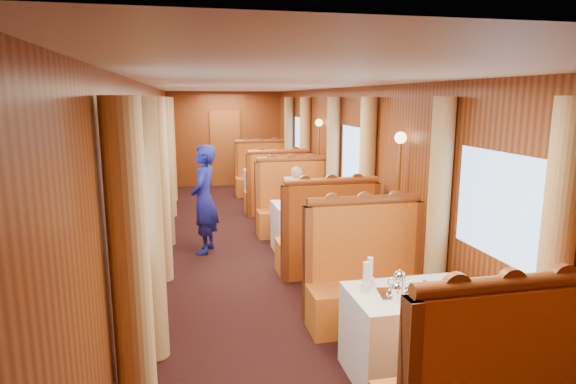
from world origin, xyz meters
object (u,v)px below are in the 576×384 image
object	(u,v)px
teapot_right	(425,293)
rose_vase_mid	(309,192)
banquette_mid_fwd	(327,243)
teapot_left	(397,294)
teapot_back	(399,284)
table_mid	(308,227)
banquette_near_aft	(367,284)
steward	(204,199)
rose_vase_far	(268,163)
passenger	(297,194)
banquette_mid_aft	(293,209)
banquette_far_fwd	(278,193)
tea_tray	(400,294)
table_near	(411,334)
fruit_plate	(448,292)
table_far	(269,187)
banquette_far_aft	(262,177)

from	to	relation	value
teapot_right	rose_vase_mid	world-z (taller)	rose_vase_mid
banquette_mid_fwd	teapot_left	bearing A→B (deg)	-94.65
teapot_back	table_mid	bearing A→B (deg)	104.65
banquette_near_aft	table_mid	xyz separation A→B (m)	(0.00, 2.49, -0.05)
steward	banquette_mid_fwd	bearing A→B (deg)	66.13
rose_vase_mid	steward	world-z (taller)	steward
teapot_back	rose_vase_far	bearing A→B (deg)	105.83
passenger	banquette_near_aft	bearing A→B (deg)	-90.00
teapot_right	rose_vase_far	xyz separation A→B (m)	(-0.04, 7.12, 0.11)
banquette_mid_aft	teapot_right	bearing A→B (deg)	-89.81
banquette_far_fwd	rose_vase_far	xyz separation A→B (m)	(-0.03, 0.98, 0.50)
tea_tray	rose_vase_mid	bearing A→B (deg)	87.51
table_mid	teapot_back	distance (m)	3.50
teapot_back	rose_vase_mid	world-z (taller)	rose_vase_mid
table_near	fruit_plate	xyz separation A→B (m)	(0.26, -0.09, 0.39)
banquette_mid_aft	fruit_plate	distance (m)	4.62
banquette_near_aft	fruit_plate	bearing A→B (deg)	-76.65
banquette_mid_aft	teapot_right	distance (m)	4.69
banquette_mid_fwd	rose_vase_mid	distance (m)	1.13
banquette_mid_fwd	rose_vase_far	size ratio (longest dim) A/B	3.72
table_far	banquette_far_aft	distance (m)	1.02
banquette_far_aft	rose_vase_far	bearing A→B (deg)	-91.39
teapot_right	banquette_near_aft	bearing A→B (deg)	69.92
teapot_left	banquette_far_aft	bearing A→B (deg)	96.73
banquette_mid_fwd	table_far	xyz separation A→B (m)	(0.00, 4.51, -0.05)
banquette_far_aft	tea_tray	distance (m)	8.04
fruit_plate	rose_vase_far	distance (m)	7.06
table_mid	rose_vase_mid	world-z (taller)	rose_vase_mid
banquette_near_aft	tea_tray	distance (m)	1.10
fruit_plate	passenger	distance (m)	4.35
table_mid	passenger	size ratio (longest dim) A/B	1.38
banquette_mid_fwd	fruit_plate	size ratio (longest dim) A/B	6.60
table_mid	teapot_left	bearing A→B (deg)	-93.36
steward	teapot_back	bearing A→B (deg)	36.54
table_near	banquette_far_aft	world-z (taller)	banquette_far_aft
banquette_mid_fwd	passenger	xyz separation A→B (m)	(-0.00, 1.77, 0.32)
teapot_left	teapot_back	world-z (taller)	teapot_back
banquette_mid_fwd	passenger	distance (m)	1.80
banquette_mid_fwd	banquette_mid_aft	world-z (taller)	same
teapot_left	passenger	distance (m)	4.39
table_near	banquette_near_aft	distance (m)	1.02
banquette_far_aft	banquette_near_aft	bearing A→B (deg)	-90.00
table_mid	rose_vase_far	size ratio (longest dim) A/B	2.92
banquette_mid_aft	table_far	xyz separation A→B (m)	(0.00, 2.49, -0.05)
banquette_mid_aft	table_far	world-z (taller)	banquette_mid_aft
table_mid	table_far	world-z (taller)	same
teapot_right	rose_vase_mid	xyz separation A→B (m)	(0.00, 3.65, 0.11)
banquette_mid_fwd	banquette_far_fwd	bearing A→B (deg)	90.00
banquette_far_aft	tea_tray	xyz separation A→B (m)	(-0.13, -8.04, 0.33)
steward	tea_tray	bearing A→B (deg)	36.05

